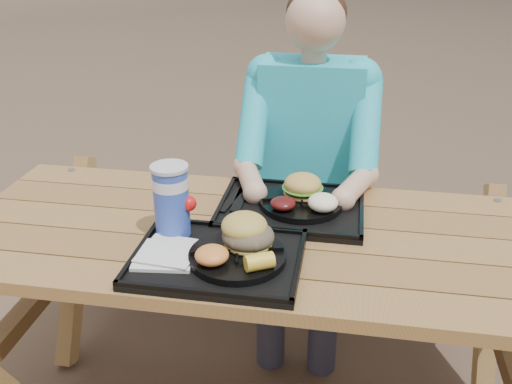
# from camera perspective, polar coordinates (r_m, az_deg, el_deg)

# --- Properties ---
(picnic_table) EXTENTS (1.80, 1.49, 0.75)m
(picnic_table) POSITION_cam_1_polar(r_m,az_deg,el_deg) (1.91, -0.00, -13.82)
(picnic_table) COLOR #999999
(picnic_table) RESTS_ON ground
(tray_near) EXTENTS (0.45, 0.35, 0.02)m
(tray_near) POSITION_cam_1_polar(r_m,az_deg,el_deg) (1.55, -3.84, -6.77)
(tray_near) COLOR black
(tray_near) RESTS_ON picnic_table
(tray_far) EXTENTS (0.45, 0.35, 0.02)m
(tray_far) POSITION_cam_1_polar(r_m,az_deg,el_deg) (1.81, 3.54, -1.72)
(tray_far) COLOR black
(tray_far) RESTS_ON picnic_table
(plate_near) EXTENTS (0.26, 0.26, 0.02)m
(plate_near) POSITION_cam_1_polar(r_m,az_deg,el_deg) (1.52, -1.87, -6.43)
(plate_near) COLOR black
(plate_near) RESTS_ON tray_near
(plate_far) EXTENTS (0.26, 0.26, 0.02)m
(plate_far) POSITION_cam_1_polar(r_m,az_deg,el_deg) (1.80, 4.54, -1.08)
(plate_far) COLOR black
(plate_far) RESTS_ON tray_far
(napkin_stack) EXTENTS (0.17, 0.17, 0.02)m
(napkin_stack) POSITION_cam_1_polar(r_m,az_deg,el_deg) (1.55, -9.06, -6.14)
(napkin_stack) COLOR silver
(napkin_stack) RESTS_ON tray_near
(soda_cup) EXTENTS (0.10, 0.10, 0.20)m
(soda_cup) POSITION_cam_1_polar(r_m,az_deg,el_deg) (1.62, -8.44, -1.00)
(soda_cup) COLOR #1636A7
(soda_cup) RESTS_ON tray_near
(condiment_bbq) EXTENTS (0.05, 0.05, 0.03)m
(condiment_bbq) POSITION_cam_1_polar(r_m,az_deg,el_deg) (1.63, -2.55, -3.88)
(condiment_bbq) COLOR black
(condiment_bbq) RESTS_ON tray_near
(condiment_mustard) EXTENTS (0.06, 0.06, 0.03)m
(condiment_mustard) POSITION_cam_1_polar(r_m,az_deg,el_deg) (1.63, -0.78, -3.89)
(condiment_mustard) COLOR gold
(condiment_mustard) RESTS_ON tray_near
(sandwich) EXTENTS (0.13, 0.13, 0.14)m
(sandwich) POSITION_cam_1_polar(r_m,az_deg,el_deg) (1.52, -0.80, -3.09)
(sandwich) COLOR gold
(sandwich) RESTS_ON plate_near
(mac_cheese) EXTENTS (0.09, 0.09, 0.04)m
(mac_cheese) POSITION_cam_1_polar(r_m,az_deg,el_deg) (1.47, -4.44, -6.31)
(mac_cheese) COLOR orange
(mac_cheese) RESTS_ON plate_near
(corn_cob) EXTENTS (0.10, 0.10, 0.04)m
(corn_cob) POSITION_cam_1_polar(r_m,az_deg,el_deg) (1.44, 0.34, -6.98)
(corn_cob) COLOR yellow
(corn_cob) RESTS_ON plate_near
(cutlery_far) EXTENTS (0.03, 0.18, 0.01)m
(cutlery_far) POSITION_cam_1_polar(r_m,az_deg,el_deg) (1.84, -1.61, -0.71)
(cutlery_far) COLOR black
(cutlery_far) RESTS_ON tray_far
(burger) EXTENTS (0.12, 0.12, 0.11)m
(burger) POSITION_cam_1_polar(r_m,az_deg,el_deg) (1.81, 4.71, 1.27)
(burger) COLOR gold
(burger) RESTS_ON plate_far
(baked_beans) EXTENTS (0.08, 0.08, 0.04)m
(baked_beans) POSITION_cam_1_polar(r_m,az_deg,el_deg) (1.73, 2.71, -1.15)
(baked_beans) COLOR #4C0F0F
(baked_beans) RESTS_ON plate_far
(potato_salad) EXTENTS (0.09, 0.09, 0.05)m
(potato_salad) POSITION_cam_1_polar(r_m,az_deg,el_deg) (1.73, 6.71, -1.03)
(potato_salad) COLOR white
(potato_salad) RESTS_ON plate_far
(diner) EXTENTS (0.48, 0.84, 1.28)m
(diner) POSITION_cam_1_polar(r_m,az_deg,el_deg) (2.26, 5.25, 0.65)
(diner) COLOR #1BA9BE
(diner) RESTS_ON ground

